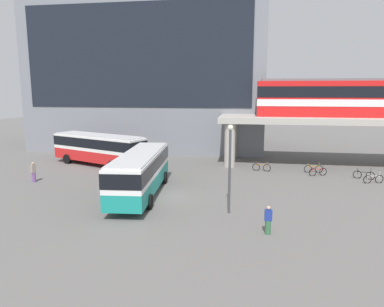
% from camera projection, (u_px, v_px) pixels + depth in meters
% --- Properties ---
extents(ground_plane, '(120.00, 120.00, 0.00)m').
position_uv_depth(ground_plane, '(187.00, 168.00, 36.06)').
color(ground_plane, '#605E5B').
extents(station_building, '(30.19, 15.49, 21.36)m').
position_uv_depth(station_building, '(153.00, 69.00, 49.38)').
color(station_building, slate).
rests_on(station_building, ground_plane).
extents(elevated_platform, '(29.23, 6.99, 5.06)m').
position_uv_depth(elevated_platform, '(363.00, 124.00, 36.45)').
color(elevated_platform, '#ADA89E').
rests_on(elevated_platform, ground_plane).
extents(train, '(20.75, 2.96, 3.84)m').
position_uv_depth(train, '(361.00, 97.00, 36.06)').
color(train, red).
rests_on(train, elevated_platform).
extents(bus_main, '(3.46, 11.22, 3.22)m').
position_uv_depth(bus_main, '(141.00, 169.00, 26.41)').
color(bus_main, teal).
rests_on(bus_main, ground_plane).
extents(bus_secondary, '(11.15, 6.66, 3.22)m').
position_uv_depth(bus_secondary, '(98.00, 146.00, 37.11)').
color(bus_secondary, red).
rests_on(bus_secondary, ground_plane).
extents(bicycle_orange, '(1.78, 0.28, 1.04)m').
position_uv_depth(bicycle_orange, '(313.00, 169.00, 34.02)').
color(bicycle_orange, black).
rests_on(bicycle_orange, ground_plane).
extents(bicycle_black, '(1.72, 0.62, 1.04)m').
position_uv_depth(bicycle_black, '(364.00, 175.00, 31.56)').
color(bicycle_black, black).
rests_on(bicycle_black, ground_plane).
extents(bicycle_brown, '(1.77, 0.41, 1.04)m').
position_uv_depth(bicycle_brown, '(261.00, 167.00, 34.69)').
color(bicycle_brown, black).
rests_on(bicycle_brown, ground_plane).
extents(bicycle_red, '(1.70, 0.68, 1.04)m').
position_uv_depth(bicycle_red, '(318.00, 172.00, 32.76)').
color(bicycle_red, black).
rests_on(bicycle_red, ground_plane).
extents(bicycle_silver, '(1.75, 0.50, 1.04)m').
position_uv_depth(bicycle_silver, '(373.00, 179.00, 30.12)').
color(bicycle_silver, black).
rests_on(bicycle_silver, ground_plane).
extents(pedestrian_waiting_near_stop, '(0.41, 0.32, 1.60)m').
position_uv_depth(pedestrian_waiting_near_stop, '(268.00, 221.00, 19.39)').
color(pedestrian_waiting_near_stop, '#33663F').
rests_on(pedestrian_waiting_near_stop, ground_plane).
extents(pedestrian_walking_across, '(0.39, 0.47, 1.73)m').
position_uv_depth(pedestrian_walking_across, '(33.00, 173.00, 30.44)').
color(pedestrian_walking_across, '#724C8C').
rests_on(pedestrian_walking_across, ground_plane).
extents(lamp_post, '(0.36, 0.36, 5.67)m').
position_uv_depth(lamp_post, '(230.00, 161.00, 22.28)').
color(lamp_post, '#3F3F44').
rests_on(lamp_post, ground_plane).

